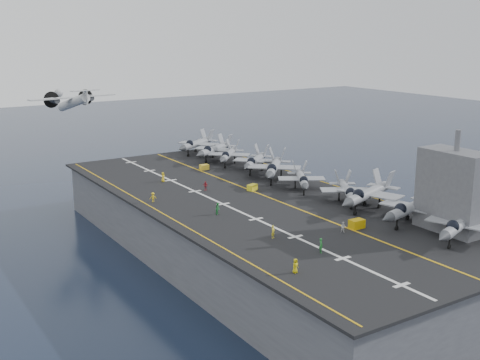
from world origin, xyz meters
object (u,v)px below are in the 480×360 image
fighter_jet_0 (461,223)px  transport_plane (73,102)px  island_superstructure (454,181)px  tow_cart_a (357,224)px

fighter_jet_0 → transport_plane: size_ratio=0.75×
island_superstructure → tow_cart_a: 15.22m
fighter_jet_0 → tow_cart_a: fighter_jet_0 is taller
island_superstructure → fighter_jet_0: (-2.58, -3.63, -4.96)m
island_superstructure → fighter_jet_0: size_ratio=0.88×
tow_cart_a → transport_plane: transport_plane is taller
island_superstructure → tow_cart_a: size_ratio=6.71×
fighter_jet_0 → island_superstructure: bearing=54.6°
tow_cart_a → transport_plane: (-18.02, 75.73, 11.91)m
tow_cart_a → transport_plane: 78.75m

